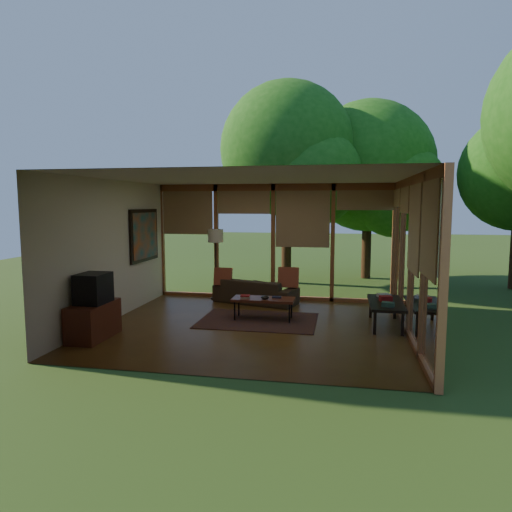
% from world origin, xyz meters
% --- Properties ---
extents(floor, '(5.50, 5.50, 0.00)m').
position_xyz_m(floor, '(0.00, 0.00, 0.00)').
color(floor, brown).
rests_on(floor, ground).
extents(ceiling, '(5.50, 5.50, 0.00)m').
position_xyz_m(ceiling, '(0.00, 0.00, 2.70)').
color(ceiling, silver).
rests_on(ceiling, ground).
extents(wall_left, '(0.04, 5.00, 2.70)m').
position_xyz_m(wall_left, '(-2.75, 0.00, 1.35)').
color(wall_left, silver).
rests_on(wall_left, ground).
extents(wall_front, '(5.50, 0.04, 2.70)m').
position_xyz_m(wall_front, '(0.00, -2.50, 1.35)').
color(wall_front, silver).
rests_on(wall_front, ground).
extents(window_wall_back, '(5.50, 0.12, 2.70)m').
position_xyz_m(window_wall_back, '(0.00, 2.50, 1.35)').
color(window_wall_back, '#A25A32').
rests_on(window_wall_back, ground).
extents(window_wall_right, '(0.12, 5.00, 2.70)m').
position_xyz_m(window_wall_right, '(2.75, 0.00, 1.35)').
color(window_wall_right, '#A25A32').
rests_on(window_wall_right, ground).
extents(tree_nw, '(3.74, 3.74, 5.63)m').
position_xyz_m(tree_nw, '(0.03, 4.90, 3.75)').
color(tree_nw, '#3A2415').
rests_on(tree_nw, ground).
extents(tree_ne, '(3.88, 3.88, 5.30)m').
position_xyz_m(tree_ne, '(2.31, 6.19, 3.35)').
color(tree_ne, '#3A2415').
rests_on(tree_ne, ground).
extents(rug, '(2.23, 1.58, 0.01)m').
position_xyz_m(rug, '(0.03, 0.44, 0.01)').
color(rug, brown).
rests_on(rug, floor).
extents(sofa, '(2.00, 1.22, 0.55)m').
position_xyz_m(sofa, '(-0.32, 2.00, 0.27)').
color(sofa, '#3B2B1D').
rests_on(sofa, floor).
extents(pillow_left, '(0.40, 0.21, 0.42)m').
position_xyz_m(pillow_left, '(-1.07, 1.95, 0.58)').
color(pillow_left, maroon).
rests_on(pillow_left, sofa).
extents(pillow_right, '(0.45, 0.24, 0.47)m').
position_xyz_m(pillow_right, '(0.43, 1.95, 0.61)').
color(pillow_right, maroon).
rests_on(pillow_right, sofa).
extents(ct_book_lower, '(0.20, 0.16, 0.03)m').
position_xyz_m(ct_book_lower, '(-0.24, 0.48, 0.44)').
color(ct_book_lower, '#AFA79E').
rests_on(ct_book_lower, coffee_table).
extents(ct_book_upper, '(0.18, 0.14, 0.03)m').
position_xyz_m(ct_book_upper, '(-0.24, 0.48, 0.47)').
color(ct_book_upper, maroon).
rests_on(ct_book_upper, coffee_table).
extents(ct_book_side, '(0.19, 0.15, 0.03)m').
position_xyz_m(ct_book_side, '(0.36, 0.61, 0.44)').
color(ct_book_side, '#161931').
rests_on(ct_book_side, coffee_table).
extents(ct_bowl, '(0.16, 0.16, 0.07)m').
position_xyz_m(ct_bowl, '(0.16, 0.43, 0.46)').
color(ct_bowl, black).
rests_on(ct_bowl, coffee_table).
extents(media_cabinet, '(0.50, 1.00, 0.60)m').
position_xyz_m(media_cabinet, '(-2.47, -1.21, 0.30)').
color(media_cabinet, '#5E2819').
rests_on(media_cabinet, floor).
extents(television, '(0.45, 0.55, 0.50)m').
position_xyz_m(television, '(-2.45, -1.21, 0.85)').
color(television, black).
rests_on(television, media_cabinet).
extents(console_book_a, '(0.24, 0.19, 0.08)m').
position_xyz_m(console_book_a, '(2.40, 0.10, 0.49)').
color(console_book_a, '#2D4F3F').
rests_on(console_book_a, side_console).
extents(console_book_b, '(0.24, 0.20, 0.10)m').
position_xyz_m(console_book_b, '(2.40, 0.55, 0.50)').
color(console_book_b, maroon).
rests_on(console_book_b, side_console).
extents(console_book_c, '(0.28, 0.25, 0.06)m').
position_xyz_m(console_book_c, '(2.40, 0.95, 0.49)').
color(console_book_c, '#AFA79E').
rests_on(console_book_c, side_console).
extents(floor_lamp, '(0.36, 0.36, 1.65)m').
position_xyz_m(floor_lamp, '(-1.33, 2.25, 1.41)').
color(floor_lamp, black).
rests_on(floor_lamp, floor).
extents(coffee_table, '(1.20, 0.50, 0.43)m').
position_xyz_m(coffee_table, '(0.11, 0.53, 0.39)').
color(coffee_table, '#5E2819').
rests_on(coffee_table, floor).
extents(side_console, '(0.60, 1.40, 0.46)m').
position_xyz_m(side_console, '(2.40, 0.50, 0.41)').
color(side_console, black).
rests_on(side_console, floor).
extents(wall_painting, '(0.06, 1.35, 1.15)m').
position_xyz_m(wall_painting, '(-2.71, 1.40, 1.55)').
color(wall_painting, black).
rests_on(wall_painting, wall_left).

